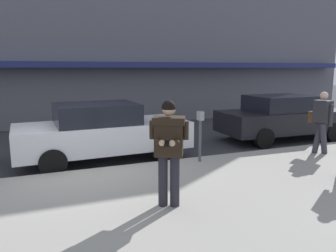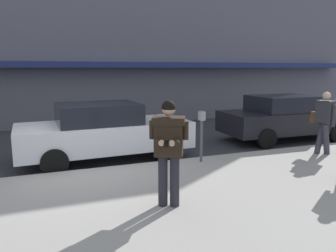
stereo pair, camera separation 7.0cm
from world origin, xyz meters
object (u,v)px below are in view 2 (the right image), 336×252
(parked_sedan_mid, at_px, (104,131))
(pedestrian_with_bag, at_px, (324,119))
(man_texting_on_phone, at_px, (169,142))
(parking_meter, at_px, (202,129))
(parked_sedan_far, at_px, (285,117))

(parked_sedan_mid, distance_m, pedestrian_with_bag, 5.95)
(man_texting_on_phone, xyz_separation_m, parking_meter, (1.72, 2.22, -0.28))
(parked_sedan_far, distance_m, man_texting_on_phone, 7.12)
(man_texting_on_phone, bearing_deg, parking_meter, 52.29)
(parked_sedan_far, distance_m, pedestrian_with_bag, 2.41)
(parked_sedan_mid, bearing_deg, parked_sedan_far, 2.82)
(pedestrian_with_bag, bearing_deg, man_texting_on_phone, -161.20)
(parking_meter, bearing_deg, parked_sedan_mid, 144.75)
(parked_sedan_mid, height_order, parked_sedan_far, same)
(man_texting_on_phone, bearing_deg, pedestrian_with_bag, 18.80)
(parked_sedan_mid, xyz_separation_m, parked_sedan_far, (6.26, 0.31, 0.00))
(parked_sedan_mid, relative_size, pedestrian_with_bag, 2.69)
(pedestrian_with_bag, distance_m, parking_meter, 3.48)
(man_texting_on_phone, relative_size, parking_meter, 1.42)
(parked_sedan_far, bearing_deg, pedestrian_with_bag, -106.20)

